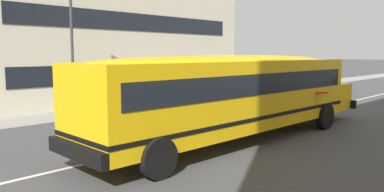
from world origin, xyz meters
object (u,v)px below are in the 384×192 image
Objects in this scene: school_bus at (236,90)px; parked_car_teal_far_corner at (314,80)px; street_lamp at (71,29)px; parked_car_red_near_corner at (264,85)px.

school_bus is 21.19m from parked_car_teal_far_corner.
street_lamp is (-21.53, 2.23, 3.47)m from parked_car_teal_far_corner.
parked_car_teal_far_corner is (7.62, -0.12, 0.00)m from parked_car_red_near_corner.
parked_car_teal_far_corner is at bearing -5.91° from street_lamp.
street_lamp is at bearing 172.82° from parked_car_red_near_corner.
school_bus is at bearing -80.73° from street_lamp.
parked_car_teal_far_corner is at bearing 0.51° from parked_car_red_near_corner.
school_bus is 3.50× the size of parked_car_teal_far_corner.
school_bus reaches higher than parked_car_red_near_corner.
parked_car_red_near_corner is (12.44, 6.89, -0.99)m from school_bus.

